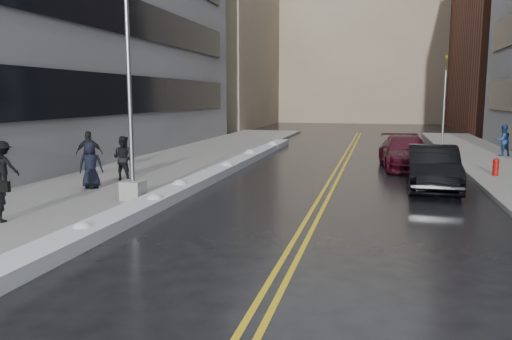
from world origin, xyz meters
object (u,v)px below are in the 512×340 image
Objects in this scene: car_black at (433,168)px; pedestrian_east at (503,140)px; pedestrian_e at (3,166)px; traffic_signal at (445,96)px; car_maroon at (405,152)px; pedestrian_b at (123,158)px; pedestrian_d at (89,153)px; lamppost at (131,125)px; pedestrian_c at (91,165)px; fire_hydrant at (496,166)px.

pedestrian_east is at bearing 67.67° from car_black.
pedestrian_e is at bearing -160.94° from car_black.
traffic_signal is 17.50m from car_black.
pedestrian_e reaches higher than car_maroon.
pedestrian_b is 20.43m from pedestrian_east.
car_maroon is (12.87, 6.23, -0.30)m from pedestrian_d.
pedestrian_c is (-2.40, 1.47, -1.55)m from lamppost.
car_maroon is (8.80, 10.28, -1.76)m from lamppost.
pedestrian_east is 11.75m from car_black.
pedestrian_e reaches higher than pedestrian_c.
pedestrian_b is 11.76m from car_black.
pedestrian_b is 0.35× the size of car_black.
lamppost is at bearing -151.70° from car_black.
car_maroon is (13.80, 10.08, -0.25)m from pedestrian_e.
traffic_signal is at bearing -92.08° from pedestrian_east.
car_maroon is at bearing -104.35° from traffic_signal.
traffic_signal is at bearing -148.19° from pedestrian_c.
car_maroon is at bearing -174.99° from pedestrian_d.
car_black is (-4.70, -10.76, -0.19)m from pedestrian_east.
fire_hydrant is 7.85m from pedestrian_east.
lamppost is 5.92m from pedestrian_d.
pedestrian_b is at bearing -152.73° from car_maroon.
pedestrian_east reaches higher than car_maroon.
pedestrian_east is at bearing -145.39° from pedestrian_e.
pedestrian_c is (-0.23, -1.92, -0.02)m from pedestrian_b.
pedestrian_e is at bearing -127.61° from traffic_signal.
pedestrian_b is at bearing 122.64° from lamppost.
pedestrian_b is at bearing -135.71° from pedestrian_e.
lamppost is at bearing -135.44° from car_maroon.
car_maroon is at bearing 49.42° from lamppost.
pedestrian_c is at bearing -158.04° from pedestrian_e.
traffic_signal reaches higher than car_black.
pedestrian_c is (-14.70, -6.53, 0.44)m from fire_hydrant.
lamppost reaches higher than traffic_signal.
lamppost is 1.43× the size of car_maroon.
pedestrian_b is 0.94× the size of pedestrian_d.
pedestrian_c is 0.34× the size of car_black.
pedestrian_d is at bearing -131.47° from traffic_signal.
traffic_signal reaches higher than pedestrian_c.
pedestrian_b is (-2.17, 3.39, -1.52)m from lamppost.
traffic_signal is 23.39m from pedestrian_b.
pedestrian_d is at bearing -175.36° from car_black.
traffic_signal is at bearing 83.64° from car_black.
fire_hydrant is 14.30m from traffic_signal.
pedestrian_east is (14.20, 15.61, -1.53)m from lamppost.
pedestrian_b reaches higher than pedestrian_east.
pedestrian_east is 0.32× the size of car_maroon.
pedestrian_east is (16.60, 14.14, 0.02)m from pedestrian_c.
fire_hydrant is 0.43× the size of pedestrian_east.
pedestrian_b is 4.27m from pedestrian_e.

